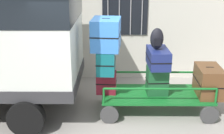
# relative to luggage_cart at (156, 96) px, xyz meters

# --- Properties ---
(ground_plane) EXTENTS (40.00, 40.00, 0.00)m
(ground_plane) POSITION_rel_luggage_cart_xyz_m (-1.09, -0.49, -0.35)
(ground_plane) COLOR gray
(luggage_cart) EXTENTS (2.40, 1.13, 0.43)m
(luggage_cart) POSITION_rel_luggage_cart_xyz_m (0.00, 0.00, 0.00)
(luggage_cart) COLOR #146023
(luggage_cart) RESTS_ON ground
(cart_railing) EXTENTS (2.29, 0.99, 0.33)m
(cart_railing) POSITION_rel_luggage_cart_xyz_m (0.00, 0.00, 0.35)
(cart_railing) COLOR #146023
(cart_railing) RESTS_ON luggage_cart
(suitcase_left_bottom) EXTENTS (0.44, 0.30, 0.50)m
(suitcase_left_bottom) POSITION_rel_luggage_cart_xyz_m (-1.08, 0.02, 0.32)
(suitcase_left_bottom) COLOR maroon
(suitcase_left_bottom) RESTS_ON luggage_cart
(suitcase_left_middle) EXTENTS (0.40, 0.67, 0.49)m
(suitcase_left_middle) POSITION_rel_luggage_cart_xyz_m (-1.08, -0.02, 0.81)
(suitcase_left_middle) COLOR #0F5960
(suitcase_left_middle) RESTS_ON suitcase_left_bottom
(suitcase_left_top) EXTENTS (0.63, 0.77, 0.64)m
(suitcase_left_top) POSITION_rel_luggage_cart_xyz_m (-1.08, 0.01, 1.38)
(suitcase_left_top) COLOR #3372C6
(suitcase_left_top) RESTS_ON suitcase_left_middle
(suitcase_midleft_bottom) EXTENTS (0.46, 0.40, 0.61)m
(suitcase_midleft_bottom) POSITION_rel_luggage_cart_xyz_m (0.00, -0.01, 0.38)
(suitcase_midleft_bottom) COLOR #194C28
(suitcase_midleft_bottom) RESTS_ON luggage_cart
(suitcase_midleft_middle) EXTENTS (0.45, 0.80, 0.38)m
(suitcase_midleft_middle) POSITION_rel_luggage_cart_xyz_m (-0.00, 0.02, 0.87)
(suitcase_midleft_middle) COLOR navy
(suitcase_midleft_middle) RESTS_ON suitcase_midleft_bottom
(suitcase_center_bottom) EXTENTS (0.52, 0.83, 0.62)m
(suitcase_center_bottom) POSITION_rel_luggage_cart_xyz_m (1.08, -0.03, 0.38)
(suitcase_center_bottom) COLOR brown
(suitcase_center_bottom) RESTS_ON luggage_cart
(backpack) EXTENTS (0.27, 0.22, 0.44)m
(backpack) POSITION_rel_luggage_cart_xyz_m (-0.05, -0.01, 1.28)
(backpack) COLOR black
(backpack) RESTS_ON suitcase_midleft_middle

